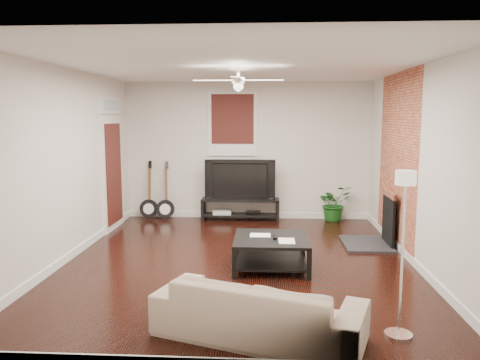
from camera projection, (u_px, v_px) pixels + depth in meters
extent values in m
cube|color=black|center=(238.00, 261.00, 6.87)|extent=(5.00, 6.00, 0.01)
cube|color=white|center=(238.00, 66.00, 6.49)|extent=(5.00, 6.00, 0.01)
cube|color=silver|center=(247.00, 151.00, 9.65)|extent=(5.00, 0.01, 2.80)
cube|color=silver|center=(215.00, 207.00, 3.72)|extent=(5.00, 0.01, 2.80)
cube|color=silver|center=(67.00, 165.00, 6.83)|extent=(0.01, 6.00, 2.80)
cube|color=silver|center=(417.00, 167.00, 6.54)|extent=(0.01, 6.00, 2.80)
cube|color=#9C4932|center=(397.00, 161.00, 7.53)|extent=(0.02, 2.20, 2.80)
cube|color=black|center=(376.00, 218.00, 7.67)|extent=(0.80, 1.10, 0.92)
cube|color=#35110E|center=(233.00, 124.00, 9.56)|extent=(1.00, 0.06, 1.30)
cube|color=white|center=(113.00, 163.00, 8.72)|extent=(0.08, 1.00, 2.50)
cube|color=black|center=(240.00, 209.00, 9.60)|extent=(1.58, 0.42, 0.44)
imported|color=black|center=(240.00, 179.00, 9.54)|extent=(1.41, 0.19, 0.81)
cube|color=black|center=(271.00, 252.00, 6.58)|extent=(1.04, 1.04, 0.43)
imported|color=tan|center=(259.00, 308.00, 4.48)|extent=(2.13, 1.39, 0.58)
imported|color=#175118|center=(334.00, 203.00, 9.51)|extent=(0.84, 0.80, 0.72)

